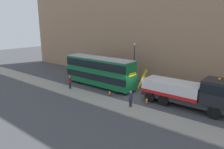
{
  "coord_description": "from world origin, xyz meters",
  "views": [
    {
      "loc": [
        12.2,
        -20.42,
        8.53
      ],
      "look_at": [
        -4.16,
        0.15,
        2.0
      ],
      "focal_mm": 32.81,
      "sensor_mm": 36.0,
      "label": 1
    }
  ],
  "objects_px": {
    "recovery_tow_truck": "(188,91)",
    "traffic_cone_midway": "(147,100)",
    "street_lamp": "(134,59)",
    "pedestrian_bystander": "(131,99)",
    "pedestrian_onlooker": "(70,82)",
    "traffic_cone_near_bus": "(110,93)",
    "double_decker_bus": "(99,70)"
  },
  "relations": [
    {
      "from": "recovery_tow_truck",
      "to": "traffic_cone_midway",
      "type": "bearing_deg",
      "value": -156.45
    },
    {
      "from": "street_lamp",
      "to": "recovery_tow_truck",
      "type": "bearing_deg",
      "value": -25.81
    },
    {
      "from": "traffic_cone_midway",
      "to": "pedestrian_bystander",
      "type": "bearing_deg",
      "value": -108.24
    },
    {
      "from": "pedestrian_bystander",
      "to": "traffic_cone_midway",
      "type": "bearing_deg",
      "value": -37.39
    },
    {
      "from": "pedestrian_onlooker",
      "to": "traffic_cone_near_bus",
      "type": "height_order",
      "value": "pedestrian_onlooker"
    },
    {
      "from": "recovery_tow_truck",
      "to": "street_lamp",
      "type": "relative_size",
      "value": 1.74
    },
    {
      "from": "traffic_cone_midway",
      "to": "street_lamp",
      "type": "distance_m",
      "value": 9.03
    },
    {
      "from": "double_decker_bus",
      "to": "pedestrian_bystander",
      "type": "relative_size",
      "value": 6.48
    },
    {
      "from": "traffic_cone_near_bus",
      "to": "traffic_cone_midway",
      "type": "bearing_deg",
      "value": 6.32
    },
    {
      "from": "street_lamp",
      "to": "double_decker_bus",
      "type": "bearing_deg",
      "value": -120.65
    },
    {
      "from": "recovery_tow_truck",
      "to": "pedestrian_bystander",
      "type": "height_order",
      "value": "recovery_tow_truck"
    },
    {
      "from": "recovery_tow_truck",
      "to": "traffic_cone_near_bus",
      "type": "distance_m",
      "value": 9.07
    },
    {
      "from": "traffic_cone_near_bus",
      "to": "traffic_cone_midway",
      "type": "height_order",
      "value": "same"
    },
    {
      "from": "recovery_tow_truck",
      "to": "traffic_cone_midway",
      "type": "height_order",
      "value": "recovery_tow_truck"
    },
    {
      "from": "pedestrian_onlooker",
      "to": "traffic_cone_midway",
      "type": "bearing_deg",
      "value": -12.56
    },
    {
      "from": "pedestrian_bystander",
      "to": "traffic_cone_near_bus",
      "type": "height_order",
      "value": "pedestrian_bystander"
    },
    {
      "from": "pedestrian_onlooker",
      "to": "street_lamp",
      "type": "distance_m",
      "value": 9.85
    },
    {
      "from": "pedestrian_onlooker",
      "to": "street_lamp",
      "type": "bearing_deg",
      "value": 36.81
    },
    {
      "from": "traffic_cone_near_bus",
      "to": "street_lamp",
      "type": "relative_size",
      "value": 0.12
    },
    {
      "from": "pedestrian_bystander",
      "to": "street_lamp",
      "type": "height_order",
      "value": "street_lamp"
    },
    {
      "from": "pedestrian_bystander",
      "to": "street_lamp",
      "type": "relative_size",
      "value": 0.29
    },
    {
      "from": "double_decker_bus",
      "to": "pedestrian_onlooker",
      "type": "bearing_deg",
      "value": -117.84
    },
    {
      "from": "pedestrian_onlooker",
      "to": "recovery_tow_truck",
      "type": "bearing_deg",
      "value": -9.18
    },
    {
      "from": "traffic_cone_near_bus",
      "to": "traffic_cone_midway",
      "type": "xyz_separation_m",
      "value": [
        4.81,
        0.53,
        0.0
      ]
    },
    {
      "from": "traffic_cone_near_bus",
      "to": "traffic_cone_midway",
      "type": "distance_m",
      "value": 4.84
    },
    {
      "from": "pedestrian_onlooker",
      "to": "pedestrian_bystander",
      "type": "distance_m",
      "value": 9.72
    },
    {
      "from": "street_lamp",
      "to": "pedestrian_onlooker",
      "type": "bearing_deg",
      "value": -119.74
    },
    {
      "from": "street_lamp",
      "to": "traffic_cone_midway",
      "type": "bearing_deg",
      "value": -47.72
    },
    {
      "from": "pedestrian_bystander",
      "to": "double_decker_bus",
      "type": "bearing_deg",
      "value": 44.77
    },
    {
      "from": "traffic_cone_near_bus",
      "to": "street_lamp",
      "type": "distance_m",
      "value": 7.54
    },
    {
      "from": "double_decker_bus",
      "to": "recovery_tow_truck",
      "type": "bearing_deg",
      "value": 0.7
    },
    {
      "from": "recovery_tow_truck",
      "to": "pedestrian_bystander",
      "type": "relative_size",
      "value": 5.94
    }
  ]
}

